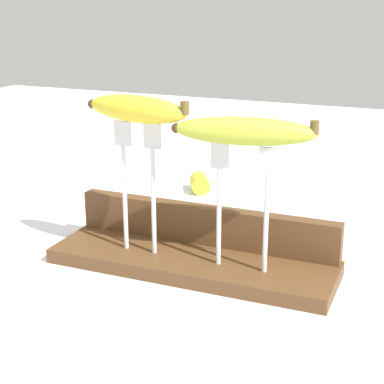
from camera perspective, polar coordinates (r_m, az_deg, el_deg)
ground_plane at (r=0.94m, az=-0.00°, el=-7.11°), size 3.00×3.00×0.00m
wooden_board at (r=0.93m, az=-0.00°, el=-6.50°), size 0.43×0.13×0.02m
board_backstop at (r=0.96m, az=1.24°, el=-3.04°), size 0.42×0.02×0.06m
fork_stand_left at (r=0.91m, az=-4.97°, el=1.46°), size 0.07×0.01×0.20m
fork_stand_right at (r=0.85m, az=4.71°, el=-0.37°), size 0.10×0.01×0.18m
banana_raised_left at (r=0.89m, az=-5.15°, el=7.66°), size 0.17×0.07×0.04m
banana_raised_right at (r=0.83m, az=4.87°, el=5.63°), size 0.20×0.07×0.04m
fork_fallen_near at (r=1.17m, az=16.84°, el=-2.50°), size 0.11×0.17×0.01m
banana_chunk_near at (r=1.28m, az=0.71°, el=0.83°), size 0.06×0.06×0.04m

